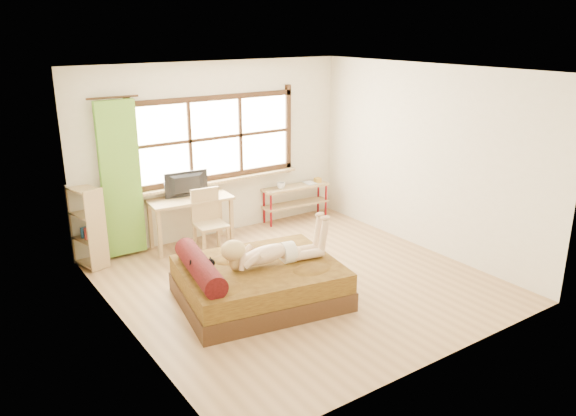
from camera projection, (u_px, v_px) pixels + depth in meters
floor at (300, 282)px, 7.33m from camera, size 4.50×4.50×0.00m
ceiling at (301, 70)px, 6.50m from camera, size 4.50×4.50×0.00m
wall_back at (216, 151)px, 8.68m from camera, size 4.50×0.00×4.50m
wall_front at (443, 236)px, 5.15m from camera, size 4.50×0.00×4.50m
wall_left at (121, 216)px, 5.70m from camera, size 0.00×4.50×4.50m
wall_right at (426, 159)px, 8.13m from camera, size 0.00×4.50×4.50m
window at (216, 141)px, 8.60m from camera, size 2.80×0.16×1.46m
curtain at (121, 180)px, 7.81m from camera, size 0.55×0.10×2.20m
bed at (256, 282)px, 6.76m from camera, size 2.10×1.80×0.71m
woman at (272, 242)px, 6.66m from camera, size 1.36×0.59×0.56m
kitten at (201, 267)px, 6.36m from camera, size 0.30×0.16×0.22m
desk at (190, 205)px, 8.33m from camera, size 1.26×0.66×0.76m
monitor at (188, 185)px, 8.28m from camera, size 0.67×0.14×0.38m
chair at (208, 218)px, 8.14m from camera, size 0.46×0.46×0.95m
pipe_shelf at (296, 195)px, 9.58m from camera, size 1.21×0.38×0.68m
cup at (281, 186)px, 9.34m from camera, size 0.15×0.15×0.11m
book at (305, 184)px, 9.63m from camera, size 0.19×0.25×0.02m
bookshelf at (88, 226)px, 7.66m from camera, size 0.39×0.55×1.14m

